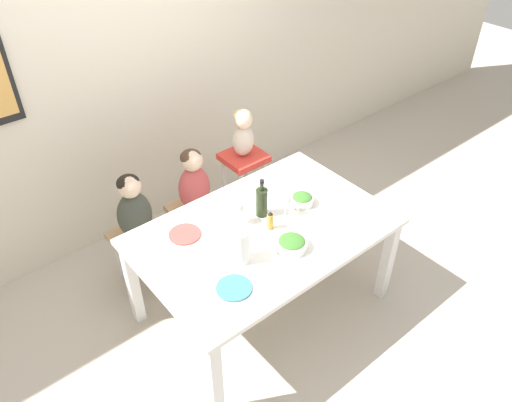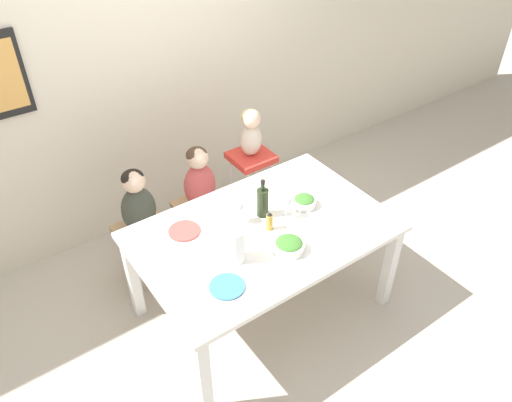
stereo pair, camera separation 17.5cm
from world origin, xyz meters
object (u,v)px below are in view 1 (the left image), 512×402
salad_bowl_large (292,243)px  dinner_plate_front_left (234,288)px  person_baby_right (243,131)px  salad_bowl_small (302,199)px  person_child_left (133,207)px  paper_towel_roll (240,246)px  chair_right_highchair (244,174)px  wine_glass_far (238,209)px  wine_bottle (262,202)px  wine_glass_near (286,201)px  chair_far_center (197,215)px  person_child_center (194,180)px  dinner_plate_back_left (185,234)px  chair_far_left (140,243)px

salad_bowl_large → dinner_plate_front_left: salad_bowl_large is taller
person_baby_right → salad_bowl_small: bearing=-96.2°
person_child_left → paper_towel_roll: bearing=-75.6°
chair_right_highchair → wine_glass_far: 0.89m
person_child_left → wine_bottle: 0.91m
wine_bottle → wine_glass_near: size_ratio=1.64×
chair_right_highchair → chair_far_center: bearing=180.0°
wine_bottle → paper_towel_roll: wine_bottle is taller
chair_right_highchair → salad_bowl_large: 1.13m
chair_far_center → chair_right_highchair: 0.51m
person_baby_right → person_child_center: bearing=-179.9°
person_child_center → dinner_plate_back_left: (-0.40, -0.51, 0.04)m
chair_far_center → wine_bottle: 0.82m
salad_bowl_small → person_baby_right: bearing=83.8°
person_child_left → person_child_center: size_ratio=1.00×
chair_far_center → dinner_plate_back_left: bearing=-128.4°
person_baby_right → wine_glass_far: bearing=-130.5°
chair_far_left → salad_bowl_large: salad_bowl_large is taller
wine_glass_near → salad_bowl_large: bearing=-124.8°
wine_glass_near → dinner_plate_back_left: wine_glass_near is taller
paper_towel_roll → chair_far_left: bearing=104.4°
wine_glass_far → dinner_plate_back_left: wine_glass_far is taller
chair_far_center → dinner_plate_front_left: bearing=-112.2°
chair_right_highchair → wine_bottle: bearing=-119.2°
paper_towel_roll → salad_bowl_large: size_ratio=1.16×
dinner_plate_front_left → chair_far_center: bearing=67.8°
wine_bottle → person_child_left: bearing=132.5°
wine_glass_far → dinner_plate_front_left: size_ratio=0.84×
person_child_center → salad_bowl_large: person_child_center is taller
person_child_center → wine_bottle: bearing=-80.9°
chair_far_center → paper_towel_roll: paper_towel_roll is taller
person_child_left → paper_towel_roll: size_ratio=2.26×
chair_far_left → wine_bottle: bearing=-47.5°
chair_far_left → person_child_left: bearing=90.0°
person_child_center → person_baby_right: size_ratio=1.32×
person_child_left → wine_glass_far: person_child_left is taller
chair_right_highchair → wine_glass_near: size_ratio=4.33×
person_child_center → person_baby_right: person_baby_right is taller
chair_far_left → chair_right_highchair: chair_right_highchair is taller
chair_far_center → chair_right_highchair: chair_right_highchair is taller
person_child_center → chair_far_left: bearing=-179.9°
person_child_left → wine_bottle: bearing=-47.5°
person_baby_right → wine_glass_far: person_baby_right is taller
chair_far_left → salad_bowl_small: size_ratio=2.84×
person_baby_right → salad_bowl_small: (-0.08, -0.74, -0.17)m
person_child_center → dinner_plate_front_left: (-0.43, -1.06, 0.04)m
person_child_center → salad_bowl_large: (0.04, -1.02, 0.08)m
person_child_left → dinner_plate_back_left: person_child_left is taller
wine_glass_near → wine_glass_far: bearing=155.0°
person_child_left → wine_bottle: size_ratio=1.82×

